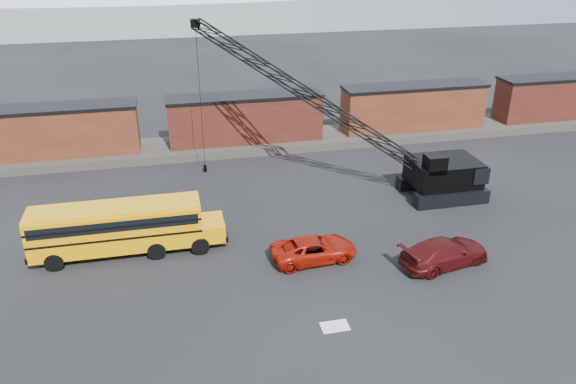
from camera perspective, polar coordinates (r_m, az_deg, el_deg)
name	(u,v)px	position (r m, az deg, el deg)	size (l,w,h in m)	color
ground	(306,283)	(31.91, 1.80, -9.22)	(160.00, 160.00, 0.00)	black
gravel_berm	(246,144)	(51.08, -4.27, 4.92)	(120.00, 5.00, 0.70)	#443F38
boxcar_west_near	(55,131)	(50.71, -22.62, 5.75)	(13.70, 3.10, 4.17)	#491D14
boxcar_mid	(245,118)	(50.29, -4.36, 7.50)	(13.70, 3.10, 4.17)	#4C1D15
boxcar_east_near	(413,107)	(54.76, 12.61, 8.46)	(13.70, 3.10, 4.17)	#491D14
boxcar_east_far	(562,97)	(63.09, 26.11, 8.70)	(13.70, 3.10, 4.17)	#4C1D15
snow_patch	(335,326)	(28.94, 4.79, -13.44)	(1.40, 0.90, 0.02)	silver
school_bus	(123,227)	(35.17, -16.44, -3.41)	(11.65, 2.65, 3.19)	orange
red_pickup	(314,249)	(33.63, 2.67, -5.82)	(2.37, 5.14, 1.43)	#9A1307
maroon_suv	(445,252)	(34.34, 15.64, -5.93)	(2.27, 5.59, 1.62)	#400B0C
crawler_crane	(310,96)	(41.27, 2.20, 9.72)	(20.01, 10.77, 12.28)	black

